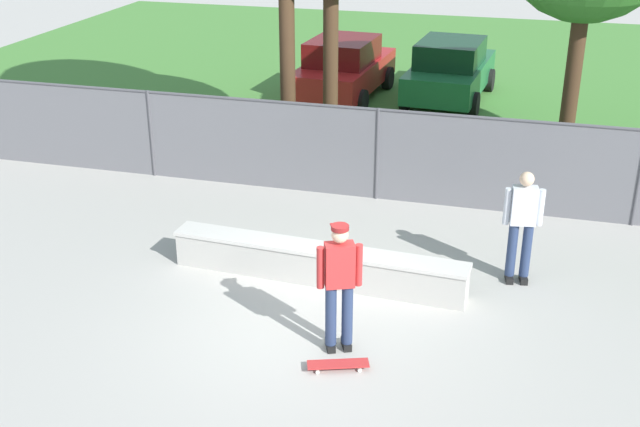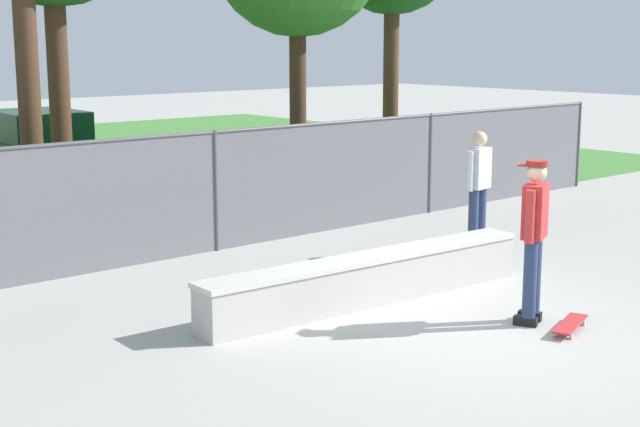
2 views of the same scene
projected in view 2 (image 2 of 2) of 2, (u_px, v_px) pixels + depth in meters
name	position (u px, v px, depth m)	size (l,w,h in m)	color
ground_plane	(467.00, 325.00, 10.29)	(80.00, 80.00, 0.00)	#ADAAA3
concrete_ledge	(370.00, 279.00, 11.10)	(4.73, 0.75, 0.59)	#B7B5AD
skateboarder	(534.00, 233.00, 10.16)	(0.56, 0.39, 1.84)	black
skateboard	(570.00, 324.00, 10.07)	(0.82, 0.46, 0.09)	red
chainlink_fence	(216.00, 186.00, 13.72)	(18.92, 0.07, 1.81)	#4C4C51
car_green	(38.00, 149.00, 19.49)	(2.26, 4.32, 1.66)	#1E6638
bystander	(478.00, 187.00, 13.52)	(0.59, 0.33, 1.82)	black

